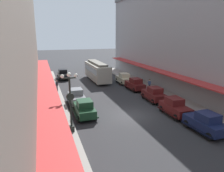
# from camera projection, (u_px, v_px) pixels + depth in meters

# --- Properties ---
(ground_plane) EXTENTS (200.00, 200.00, 0.00)m
(ground_plane) POSITION_uv_depth(u_px,v_px,m) (130.00, 115.00, 22.32)
(ground_plane) COLOR #2D2D30
(sidewalk_left) EXTENTS (3.00, 60.00, 0.15)m
(sidewalk_left) POSITION_uv_depth(u_px,v_px,m) (57.00, 124.00, 19.97)
(sidewalk_left) COLOR #99968E
(sidewalk_left) RESTS_ON ground
(sidewalk_right) EXTENTS (3.00, 60.00, 0.15)m
(sidewalk_right) POSITION_uv_depth(u_px,v_px,m) (190.00, 107.00, 24.63)
(sidewalk_right) COLOR #99968E
(sidewalk_right) RESTS_ON ground
(building_row_left) EXTENTS (4.30, 60.00, 20.49)m
(building_row_left) POSITION_uv_depth(u_px,v_px,m) (13.00, 9.00, 16.70)
(building_row_left) COLOR slate
(building_row_left) RESTS_ON ground
(building_row_right) EXTENTS (4.30, 60.00, 16.21)m
(building_row_right) POSITION_uv_depth(u_px,v_px,m) (216.00, 36.00, 23.56)
(building_row_right) COLOR #939399
(building_row_right) RESTS_ON ground
(parked_car_0) EXTENTS (2.15, 4.26, 1.84)m
(parked_car_0) POSITION_uv_depth(u_px,v_px,m) (84.00, 108.00, 21.77)
(parked_car_0) COLOR #193D23
(parked_car_0) RESTS_ON ground
(parked_car_1) EXTENTS (2.20, 4.28, 1.84)m
(parked_car_1) POSITION_uv_depth(u_px,v_px,m) (175.00, 107.00, 22.23)
(parked_car_1) COLOR #591919
(parked_car_1) RESTS_ON ground
(parked_car_2) EXTENTS (2.24, 4.30, 1.84)m
(parked_car_2) POSITION_uv_depth(u_px,v_px,m) (63.00, 74.00, 40.04)
(parked_car_2) COLOR black
(parked_car_2) RESTS_ON ground
(parked_car_3) EXTENTS (2.22, 4.29, 1.84)m
(parked_car_3) POSITION_uv_depth(u_px,v_px,m) (124.00, 78.00, 36.43)
(parked_car_3) COLOR beige
(parked_car_3) RESTS_ON ground
(parked_car_4) EXTENTS (2.15, 4.27, 1.84)m
(parked_car_4) POSITION_uv_depth(u_px,v_px,m) (77.00, 96.00, 25.86)
(parked_car_4) COLOR slate
(parked_car_4) RESTS_ON ground
(parked_car_5) EXTENTS (2.26, 4.30, 1.84)m
(parked_car_5) POSITION_uv_depth(u_px,v_px,m) (205.00, 122.00, 18.31)
(parked_car_5) COLOR #19234C
(parked_car_5) RESTS_ON ground
(parked_car_6) EXTENTS (2.25, 4.30, 1.84)m
(parked_car_6) POSITION_uv_depth(u_px,v_px,m) (154.00, 94.00, 26.98)
(parked_car_6) COLOR #591919
(parked_car_6) RESTS_ON ground
(parked_car_7) EXTENTS (2.25, 4.30, 1.84)m
(parked_car_7) POSITION_uv_depth(u_px,v_px,m) (135.00, 84.00, 32.29)
(parked_car_7) COLOR #591919
(parked_car_7) RESTS_ON ground
(streetcar) EXTENTS (2.58, 9.62, 3.46)m
(streetcar) POSITION_uv_depth(u_px,v_px,m) (97.00, 70.00, 38.45)
(streetcar) COLOR #ADA899
(streetcar) RESTS_ON ground
(lamp_post_with_clock) EXTENTS (1.42, 0.44, 5.16)m
(lamp_post_with_clock) POSITION_uv_depth(u_px,v_px,m) (70.00, 100.00, 17.71)
(lamp_post_with_clock) COLOR black
(lamp_post_with_clock) RESTS_ON sidewalk_left
(fire_hydrant) EXTENTS (0.24, 0.24, 0.82)m
(fire_hydrant) POSITION_uv_depth(u_px,v_px,m) (180.00, 104.00, 24.38)
(fire_hydrant) COLOR #B21E19
(fire_hydrant) RESTS_ON sidewalk_right
(pedestrian_0) EXTENTS (0.36, 0.24, 1.64)m
(pedestrian_0) POSITION_uv_depth(u_px,v_px,m) (61.00, 117.00, 19.21)
(pedestrian_0) COLOR slate
(pedestrian_0) RESTS_ON sidewalk_left
(pedestrian_1) EXTENTS (0.36, 0.24, 1.64)m
(pedestrian_1) POSITION_uv_depth(u_px,v_px,m) (57.00, 86.00, 30.99)
(pedestrian_1) COLOR slate
(pedestrian_1) RESTS_ON sidewalk_left
(pedestrian_2) EXTENTS (0.36, 0.28, 1.67)m
(pedestrian_2) POSITION_uv_depth(u_px,v_px,m) (44.00, 77.00, 36.98)
(pedestrian_2) COLOR slate
(pedestrian_2) RESTS_ON sidewalk_left
(pedestrian_3) EXTENTS (0.36, 0.28, 1.67)m
(pedestrian_3) POSITION_uv_depth(u_px,v_px,m) (149.00, 85.00, 31.56)
(pedestrian_3) COLOR #2D2D33
(pedestrian_3) RESTS_ON sidewalk_right
(pedestrian_4) EXTENTS (0.36, 0.28, 1.67)m
(pedestrian_4) POSITION_uv_depth(u_px,v_px,m) (44.00, 101.00, 23.78)
(pedestrian_4) COLOR #4C4238
(pedestrian_4) RESTS_ON sidewalk_left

